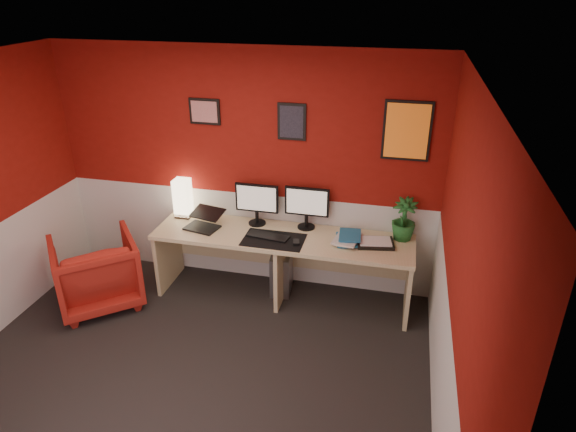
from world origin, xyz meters
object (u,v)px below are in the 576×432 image
at_px(desk, 282,267).
at_px(potted_plant, 404,219).
at_px(monitor_left, 256,198).
at_px(shoji_lamp, 183,199).
at_px(pc_tower, 282,269).
at_px(monitor_right, 307,202).
at_px(armchair, 96,272).
at_px(laptop, 201,219).
at_px(zen_tray, 375,243).

height_order(desk, potted_plant, potted_plant).
bearing_deg(monitor_left, shoji_lamp, -179.85).
relative_size(monitor_left, pc_tower, 1.29).
distance_m(monitor_left, potted_plant, 1.48).
height_order(monitor_right, armchair, monitor_right).
xyz_separation_m(monitor_right, potted_plant, (0.96, -0.02, -0.08)).
bearing_deg(desk, pc_tower, 105.10).
distance_m(desk, pc_tower, 0.23).
xyz_separation_m(laptop, zen_tray, (1.75, 0.06, -0.09)).
bearing_deg(monitor_left, potted_plant, 0.25).
distance_m(laptop, potted_plant, 2.02).
bearing_deg(shoji_lamp, potted_plant, 0.21).
relative_size(laptop, armchair, 0.41).
bearing_deg(monitor_left, armchair, -154.23).
bearing_deg(potted_plant, desk, -169.97).
relative_size(monitor_left, monitor_right, 1.00).
distance_m(desk, laptop, 0.96).
distance_m(laptop, monitor_left, 0.60).
bearing_deg(zen_tray, monitor_left, 172.01).
xyz_separation_m(desk, monitor_right, (0.20, 0.23, 0.66)).
xyz_separation_m(shoji_lamp, potted_plant, (2.30, 0.01, 0.01)).
relative_size(laptop, pc_tower, 0.73).
bearing_deg(pc_tower, zen_tray, -14.16).
relative_size(shoji_lamp, monitor_right, 0.69).
xyz_separation_m(desk, zen_tray, (0.92, 0.03, 0.38)).
bearing_deg(monitor_right, laptop, -165.64).
relative_size(shoji_lamp, pc_tower, 0.89).
height_order(desk, monitor_right, monitor_right).
height_order(desk, shoji_lamp, shoji_lamp).
bearing_deg(desk, zen_tray, 1.62).
bearing_deg(monitor_right, potted_plant, -1.33).
bearing_deg(zen_tray, desk, -178.38).
height_order(laptop, potted_plant, potted_plant).
relative_size(monitor_right, pc_tower, 1.29).
bearing_deg(potted_plant, armchair, -166.26).
bearing_deg(laptop, armchair, -141.38).
bearing_deg(shoji_lamp, desk, -9.85).
distance_m(zen_tray, potted_plant, 0.36).
xyz_separation_m(laptop, pc_tower, (0.79, 0.21, -0.61)).
distance_m(zen_tray, pc_tower, 1.10).
bearing_deg(monitor_right, desk, -130.91).
xyz_separation_m(desk, potted_plant, (1.16, 0.21, 0.58)).
bearing_deg(potted_plant, monitor_left, -179.75).
bearing_deg(shoji_lamp, laptop, -38.28).
height_order(shoji_lamp, laptop, shoji_lamp).
height_order(laptop, zen_tray, laptop).
distance_m(pc_tower, armchair, 1.90).
xyz_separation_m(monitor_left, potted_plant, (1.48, 0.01, -0.08)).
relative_size(potted_plant, pc_tower, 0.94).
distance_m(desk, armchair, 1.89).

